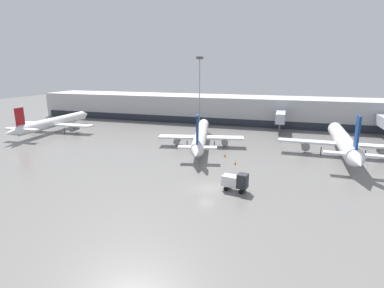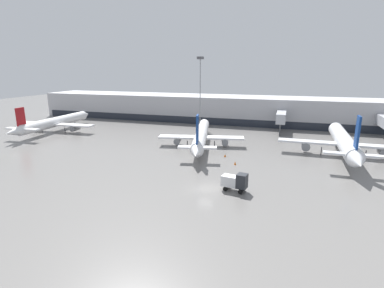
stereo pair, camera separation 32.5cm
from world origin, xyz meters
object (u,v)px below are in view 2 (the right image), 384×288
parked_jet_2 (344,142)px  traffic_cone_0 (225,155)px  parked_jet_0 (201,135)px  apron_light_mast_3 (200,73)px  traffic_cone_2 (235,163)px  parked_jet_1 (54,123)px  service_truck_2 (235,181)px

parked_jet_2 → traffic_cone_0: bearing=109.6°
parked_jet_2 → parked_jet_0: bearing=92.5°
traffic_cone_0 → apron_light_mast_3: (-14.95, 31.92, 16.63)m
parked_jet_0 → parked_jet_2: (31.45, 1.02, 0.53)m
traffic_cone_0 → traffic_cone_2: size_ratio=0.85×
parked_jet_0 → traffic_cone_2: size_ratio=50.84×
traffic_cone_0 → traffic_cone_2: 5.65m
parked_jet_0 → parked_jet_2: bearing=-100.8°
parked_jet_1 → traffic_cone_2: size_ratio=49.17×
traffic_cone_2 → traffic_cone_0: bearing=122.0°
service_truck_2 → traffic_cone_2: 13.21m
apron_light_mast_3 → traffic_cone_2: bearing=-63.9°
traffic_cone_2 → apron_light_mast_3: (-17.95, 36.71, 16.58)m
parked_jet_1 → traffic_cone_0: parked_jet_1 is taller
traffic_cone_0 → traffic_cone_2: traffic_cone_2 is taller
service_truck_2 → apron_light_mast_3: bearing=122.1°
parked_jet_0 → service_truck_2: (12.63, -24.95, -1.09)m
parked_jet_0 → service_truck_2: bearing=-165.8°
traffic_cone_0 → traffic_cone_2: bearing=-58.0°
traffic_cone_0 → apron_light_mast_3: size_ratio=0.03×
parked_jet_0 → apron_light_mast_3: size_ratio=1.65×
service_truck_2 → traffic_cone_0: service_truck_2 is taller
parked_jet_1 → traffic_cone_2: parked_jet_1 is taller
parked_jet_0 → traffic_cone_0: size_ratio=59.61×
parked_jet_1 → parked_jet_0: bearing=-96.9°
traffic_cone_0 → parked_jet_0: bearing=136.0°
service_truck_2 → apron_light_mast_3: (-20.13, 49.68, 15.34)m
parked_jet_2 → service_truck_2: parked_jet_2 is taller
parked_jet_2 → apron_light_mast_3: size_ratio=1.64×
parked_jet_2 → traffic_cone_2: size_ratio=50.63×
parked_jet_1 → parked_jet_2: bearing=-94.6°
parked_jet_1 → service_truck_2: 65.55m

